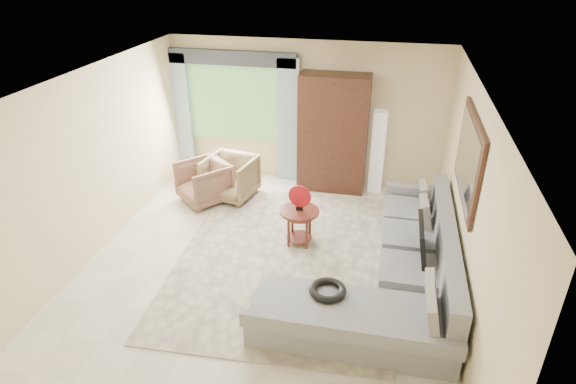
% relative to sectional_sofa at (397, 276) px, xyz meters
% --- Properties ---
extents(ground, '(6.00, 6.00, 0.00)m').
position_rel_sectional_sofa_xyz_m(ground, '(-1.78, 0.18, -0.28)').
color(ground, silver).
rests_on(ground, ground).
extents(area_rug, '(3.18, 4.14, 0.02)m').
position_rel_sectional_sofa_xyz_m(area_rug, '(-1.56, 0.48, -0.27)').
color(area_rug, beige).
rests_on(area_rug, ground).
extents(sectional_sofa, '(2.30, 3.46, 0.90)m').
position_rel_sectional_sofa_xyz_m(sectional_sofa, '(0.00, 0.00, 0.00)').
color(sectional_sofa, gray).
rests_on(sectional_sofa, ground).
extents(tv_screen, '(0.14, 0.74, 0.48)m').
position_rel_sectional_sofa_xyz_m(tv_screen, '(0.27, 0.24, 0.44)').
color(tv_screen, black).
rests_on(tv_screen, sectional_sofa).
extents(garden_hose, '(0.43, 0.43, 0.09)m').
position_rel_sectional_sofa_xyz_m(garden_hose, '(-0.78, -0.79, 0.26)').
color(garden_hose, black).
rests_on(garden_hose, sectional_sofa).
extents(coffee_table, '(0.58, 0.58, 0.58)m').
position_rel_sectional_sofa_xyz_m(coffee_table, '(-1.44, 0.89, 0.02)').
color(coffee_table, '#431912').
rests_on(coffee_table, ground).
extents(red_disc, '(0.34, 0.07, 0.34)m').
position_rel_sectional_sofa_xyz_m(red_disc, '(-1.44, 0.89, 0.53)').
color(red_disc, maroon).
rests_on(red_disc, coffee_table).
extents(armchair_left, '(1.10, 1.11, 0.72)m').
position_rel_sectional_sofa_xyz_m(armchair_left, '(-3.32, 1.87, 0.08)').
color(armchair_left, brown).
rests_on(armchair_left, ground).
extents(armchair_right, '(0.95, 0.97, 0.76)m').
position_rel_sectional_sofa_xyz_m(armchair_right, '(-2.93, 2.11, 0.10)').
color(armchair_right, '#917A4F').
rests_on(armchair_right, ground).
extents(potted_plant, '(0.60, 0.54, 0.57)m').
position_rel_sectional_sofa_xyz_m(potted_plant, '(-3.87, 2.54, 0.00)').
color(potted_plant, '#999999').
rests_on(potted_plant, ground).
extents(armoire, '(1.20, 0.55, 2.10)m').
position_rel_sectional_sofa_xyz_m(armoire, '(-1.23, 2.90, 0.77)').
color(armoire, black).
rests_on(armoire, ground).
extents(floor_lamp, '(0.24, 0.24, 1.50)m').
position_rel_sectional_sofa_xyz_m(floor_lamp, '(-0.43, 2.96, 0.47)').
color(floor_lamp, silver).
rests_on(floor_lamp, ground).
extents(window, '(1.80, 0.04, 1.40)m').
position_rel_sectional_sofa_xyz_m(window, '(-3.13, 3.15, 1.12)').
color(window, '#669E59').
rests_on(window, wall_back).
extents(curtain_left, '(0.40, 0.08, 2.30)m').
position_rel_sectional_sofa_xyz_m(curtain_left, '(-4.18, 3.06, 0.87)').
color(curtain_left, '#9EB7CC').
rests_on(curtain_left, ground).
extents(curtain_right, '(0.40, 0.08, 2.30)m').
position_rel_sectional_sofa_xyz_m(curtain_right, '(-2.08, 3.06, 0.87)').
color(curtain_right, '#9EB7CC').
rests_on(curtain_right, ground).
extents(valance, '(2.40, 0.12, 0.26)m').
position_rel_sectional_sofa_xyz_m(valance, '(-3.13, 3.08, 1.97)').
color(valance, '#1E232D').
rests_on(valance, wall_back).
extents(wall_mirror, '(0.05, 1.70, 1.05)m').
position_rel_sectional_sofa_xyz_m(wall_mirror, '(0.68, 0.53, 1.47)').
color(wall_mirror, black).
rests_on(wall_mirror, wall_right).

